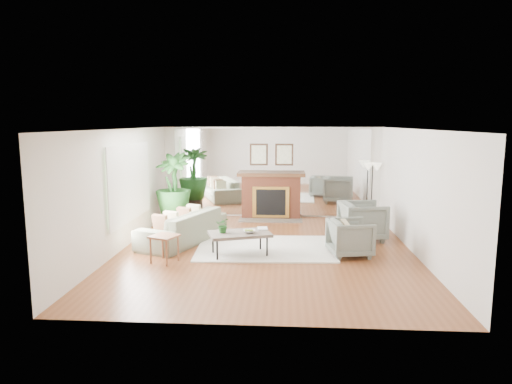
# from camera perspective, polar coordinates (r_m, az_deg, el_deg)

# --- Properties ---
(ground) EXTENTS (7.00, 7.00, 0.00)m
(ground) POSITION_cam_1_polar(r_m,az_deg,el_deg) (9.51, 1.23, -7.37)
(ground) COLOR brown
(ground) RESTS_ON ground
(wall_left) EXTENTS (0.02, 7.00, 2.50)m
(wall_left) POSITION_cam_1_polar(r_m,az_deg,el_deg) (9.83, -16.43, 0.27)
(wall_left) COLOR silver
(wall_left) RESTS_ON ground
(wall_right) EXTENTS (0.02, 7.00, 2.50)m
(wall_right) POSITION_cam_1_polar(r_m,az_deg,el_deg) (9.59, 19.41, -0.08)
(wall_right) COLOR silver
(wall_right) RESTS_ON ground
(wall_back) EXTENTS (6.00, 0.02, 2.50)m
(wall_back) POSITION_cam_1_polar(r_m,az_deg,el_deg) (12.70, 1.95, 2.47)
(wall_back) COLOR silver
(wall_back) RESTS_ON ground
(mirror_panel) EXTENTS (5.40, 0.04, 2.40)m
(mirror_panel) POSITION_cam_1_polar(r_m,az_deg,el_deg) (12.68, 1.95, 2.46)
(mirror_panel) COLOR silver
(mirror_panel) RESTS_ON wall_back
(window_panel) EXTENTS (0.04, 2.40, 1.50)m
(window_panel) POSITION_cam_1_polar(r_m,az_deg,el_deg) (10.18, -15.53, 1.15)
(window_panel) COLOR #B2E09E
(window_panel) RESTS_ON wall_left
(fireplace) EXTENTS (1.85, 0.83, 2.05)m
(fireplace) POSITION_cam_1_polar(r_m,az_deg,el_deg) (12.55, 1.90, -0.33)
(fireplace) COLOR brown
(fireplace) RESTS_ON ground
(area_rug) EXTENTS (2.92, 2.15, 0.03)m
(area_rug) POSITION_cam_1_polar(r_m,az_deg,el_deg) (9.66, 1.13, -7.02)
(area_rug) COLOR white
(area_rug) RESTS_ON ground
(coffee_table) EXTENTS (1.35, 1.04, 0.48)m
(coffee_table) POSITION_cam_1_polar(r_m,az_deg,el_deg) (9.07, -2.07, -5.32)
(coffee_table) COLOR #695E53
(coffee_table) RESTS_ON ground
(sofa) EXTENTS (1.71, 2.53, 0.69)m
(sofa) POSITION_cam_1_polar(r_m,az_deg,el_deg) (10.24, -9.10, -4.32)
(sofa) COLOR #6C7059
(sofa) RESTS_ON ground
(armchair_back) EXTENTS (1.08, 1.06, 0.87)m
(armchair_back) POSITION_cam_1_polar(r_m,az_deg,el_deg) (10.57, 13.18, -3.53)
(armchair_back) COLOR gray
(armchair_back) RESTS_ON ground
(armchair_front) EXTENTS (0.94, 0.92, 0.73)m
(armchair_front) POSITION_cam_1_polar(r_m,az_deg,el_deg) (9.28, 11.69, -5.62)
(armchair_front) COLOR gray
(armchair_front) RESTS_ON ground
(side_table) EXTENTS (0.60, 0.60, 0.52)m
(side_table) POSITION_cam_1_polar(r_m,az_deg,el_deg) (8.82, -11.40, -5.87)
(side_table) COLOR #945C3B
(side_table) RESTS_ON ground
(potted_ficus) EXTENTS (1.10, 1.10, 1.87)m
(potted_ficus) POSITION_cam_1_polar(r_m,az_deg,el_deg) (11.78, -10.29, 0.62)
(potted_ficus) COLOR black
(potted_ficus) RESTS_ON ground
(floor_lamp) EXTENTS (0.51, 0.28, 1.57)m
(floor_lamp) POSITION_cam_1_polar(r_m,az_deg,el_deg) (12.51, 14.36, 2.50)
(floor_lamp) COLOR black
(floor_lamp) RESTS_ON ground
(tabletop_plant) EXTENTS (0.28, 0.24, 0.30)m
(tabletop_plant) POSITION_cam_1_polar(r_m,az_deg,el_deg) (9.02, -4.11, -4.16)
(tabletop_plant) COLOR #285E22
(tabletop_plant) RESTS_ON coffee_table
(fruit_bowl) EXTENTS (0.29, 0.29, 0.06)m
(fruit_bowl) POSITION_cam_1_polar(r_m,az_deg,el_deg) (9.01, -0.88, -4.95)
(fruit_bowl) COLOR #945C3B
(fruit_bowl) RESTS_ON coffee_table
(book) EXTENTS (0.23, 0.29, 0.02)m
(book) POSITION_cam_1_polar(r_m,az_deg,el_deg) (9.33, 0.20, -4.59)
(book) COLOR #945C3B
(book) RESTS_ON coffee_table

